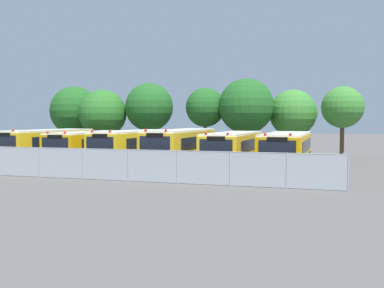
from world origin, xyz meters
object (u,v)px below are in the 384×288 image
(tree_3, at_px, (204,107))
(school_bus_0, at_px, (47,144))
(school_bus_3, at_px, (182,146))
(school_bus_5, at_px, (287,149))
(tree_4, at_px, (244,107))
(tree_2, at_px, (148,107))
(school_bus_1, at_px, (90,146))
(school_bus_4, at_px, (234,148))
(tree_0, at_px, (76,110))
(tree_6, at_px, (343,106))
(tree_5, at_px, (295,113))
(school_bus_2, at_px, (133,146))
(tree_1, at_px, (104,113))

(tree_3, bearing_deg, school_bus_0, -137.79)
(school_bus_3, xyz_separation_m, school_bus_5, (7.32, -0.02, -0.09))
(tree_3, xyz_separation_m, tree_4, (3.80, -0.26, 0.01))
(tree_2, bearing_deg, tree_4, -2.84)
(school_bus_1, relative_size, school_bus_4, 0.95)
(school_bus_0, xyz_separation_m, tree_0, (-3.44, 9.69, 2.91))
(school_bus_4, relative_size, tree_6, 1.57)
(tree_0, bearing_deg, tree_2, -1.04)
(tree_2, height_order, tree_5, tree_2)
(school_bus_0, height_order, tree_0, tree_0)
(school_bus_0, height_order, tree_5, tree_5)
(tree_4, bearing_deg, tree_0, 177.98)
(tree_2, bearing_deg, tree_5, 6.40)
(school_bus_2, height_order, tree_1, tree_1)
(school_bus_4, bearing_deg, school_bus_1, 0.72)
(tree_4, bearing_deg, tree_5, 25.40)
(tree_4, distance_m, tree_6, 8.33)
(school_bus_3, distance_m, tree_0, 18.08)
(school_bus_3, xyz_separation_m, tree_4, (2.73, 9.36, 3.04))
(school_bus_1, xyz_separation_m, tree_4, (10.25, 9.04, 3.15))
(school_bus_0, bearing_deg, tree_2, -115.17)
(school_bus_3, bearing_deg, tree_5, -121.80)
(school_bus_1, distance_m, tree_2, 10.05)
(school_bus_3, bearing_deg, tree_0, -34.28)
(school_bus_1, xyz_separation_m, tree_6, (18.55, 9.76, 3.11))
(school_bus_2, height_order, tree_4, tree_4)
(tree_5, bearing_deg, school_bus_3, -121.50)
(school_bus_2, xyz_separation_m, tree_2, (-2.99, 9.77, 3.11))
(school_bus_4, bearing_deg, school_bus_5, 175.17)
(tree_4, bearing_deg, tree_1, -178.49)
(school_bus_3, xyz_separation_m, tree_5, (6.97, 11.38, 2.48))
(school_bus_2, relative_size, school_bus_5, 1.01)
(tree_3, distance_m, tree_5, 8.25)
(tree_3, height_order, tree_6, tree_3)
(school_bus_4, bearing_deg, school_bus_0, 0.84)
(school_bus_1, height_order, school_bus_2, school_bus_2)
(school_bus_3, distance_m, school_bus_5, 7.32)
(school_bus_3, distance_m, tree_4, 10.21)
(school_bus_2, xyz_separation_m, school_bus_4, (7.48, 0.26, -0.04))
(school_bus_1, height_order, tree_2, tree_2)
(school_bus_0, distance_m, tree_6, 24.63)
(school_bus_2, distance_m, tree_6, 18.15)
(school_bus_3, relative_size, tree_1, 1.66)
(school_bus_1, distance_m, school_bus_3, 7.53)
(tree_0, distance_m, tree_2, 8.02)
(school_bus_1, bearing_deg, tree_2, -93.87)
(tree_4, bearing_deg, school_bus_1, -138.61)
(school_bus_3, xyz_separation_m, tree_3, (-1.07, 9.62, 3.03))
(school_bus_0, bearing_deg, tree_4, -146.77)
(school_bus_1, height_order, tree_0, tree_0)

